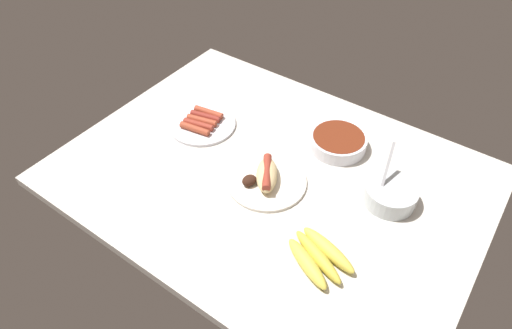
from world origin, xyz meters
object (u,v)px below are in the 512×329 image
plate_sausages (202,123)px  bowl_coleslaw (391,194)px  plate_hotdog_assembled (266,178)px  banana_bunch (318,256)px  bowl_chili (338,141)px

plate_sausages → bowl_coleslaw: bowl_coleslaw is taller
plate_hotdog_assembled → plate_sausages: bearing=-16.3°
bowl_coleslaw → banana_bunch: bowl_coleslaw is taller
plate_hotdog_assembled → banana_bunch: size_ratio=1.21×
bowl_coleslaw → banana_bunch: size_ratio=0.79×
plate_sausages → banana_bunch: bearing=157.5°
plate_sausages → bowl_coleslaw: size_ratio=1.46×
plate_hotdog_assembled → plate_sausages: plate_hotdog_assembled is taller
plate_hotdog_assembled → bowl_chili: 27.33cm
bowl_coleslaw → bowl_chili: (22.22, -11.63, -0.61)cm
plate_hotdog_assembled → bowl_chili: plate_hotdog_assembled is taller
plate_hotdog_assembled → banana_bunch: bearing=150.5°
bowl_chili → plate_hotdog_assembled: bearing=69.6°
banana_bunch → bowl_chili: size_ratio=1.07×
plate_hotdog_assembled → plate_sausages: size_ratio=1.05×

